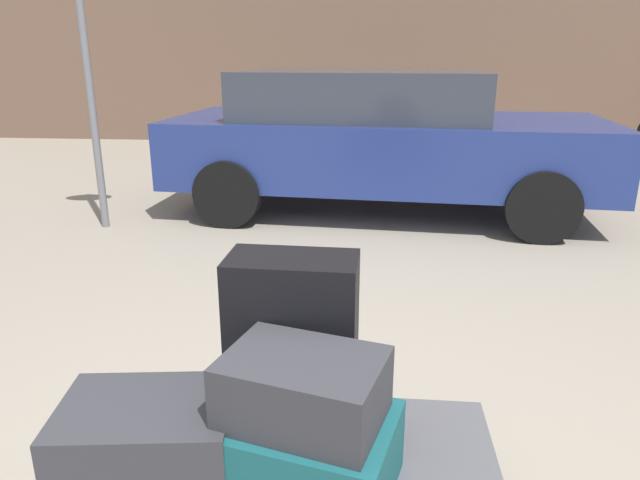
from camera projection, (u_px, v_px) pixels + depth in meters
The scene contains 8 objects.
luggage_cart at pixel (287, 471), 1.93m from camera, with size 1.37×0.71×0.34m.
suitcase_teal_stacked_top at pixel (304, 452), 1.74m from camera, with size 0.53×0.38×0.24m, color #144C51.
suitcase_black_front_left at pixel (292, 341), 2.00m from camera, with size 0.44×0.24×0.61m, color black.
suitcase_charcoal_front_right at pixel (148, 440), 1.78m from camera, with size 0.52×0.37×0.25m, color #2D2D33.
duffel_bag_charcoal_topmost_pile at pixel (303, 388), 1.67m from camera, with size 0.45×0.32×0.20m, color #2D2D33.
parked_car at pixel (380, 137), 5.93m from camera, with size 4.43×2.19×1.42m.
bollard_kerb_near at pixel (549, 152), 7.60m from camera, with size 0.21×0.21×0.69m, color #72665B.
no_parking_sign at pixel (86, 55), 5.08m from camera, with size 0.49×0.15×2.55m.
Camera 1 is at (0.26, -1.58, 1.60)m, focal length 32.61 mm.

